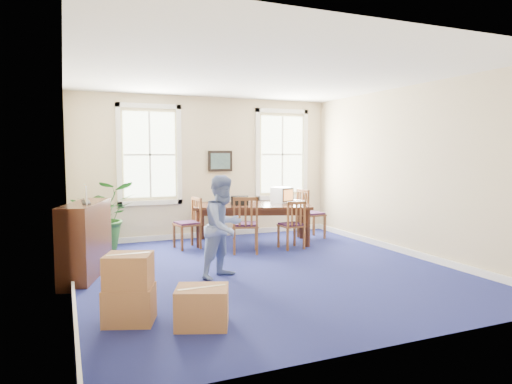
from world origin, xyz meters
name	(u,v)px	position (x,y,z in m)	size (l,w,h in m)	color
floor	(264,270)	(0.00, 0.00, 0.00)	(6.50, 6.50, 0.00)	navy
ceiling	(265,75)	(0.00, 0.00, 3.20)	(6.50, 6.50, 0.00)	white
wall_back	(207,168)	(0.00, 3.25, 1.60)	(6.50, 6.50, 0.00)	beige
wall_front	(399,188)	(0.00, -3.25, 1.60)	(6.50, 6.50, 0.00)	beige
wall_left	(67,178)	(-3.00, 0.00, 1.60)	(6.50, 6.50, 0.00)	beige
wall_right	(409,171)	(3.00, 0.00, 1.60)	(6.50, 6.50, 0.00)	beige
baseboard_back	(208,234)	(0.00, 3.22, 0.06)	(6.00, 0.04, 0.12)	white
baseboard_left	(73,286)	(-2.97, 0.00, 0.06)	(0.04, 6.50, 0.12)	white
baseboard_right	(406,251)	(2.97, 0.00, 0.06)	(0.04, 6.50, 0.12)	white
window_left	(150,155)	(-1.30, 3.23, 1.90)	(1.40, 0.12, 2.20)	white
window_right	(282,154)	(1.90, 3.23, 1.90)	(1.40, 0.12, 2.20)	white
wall_picture	(220,161)	(0.30, 3.20, 1.75)	(0.58, 0.06, 0.48)	black
conference_table	(253,224)	(0.69, 2.17, 0.42)	(2.45, 1.11, 0.84)	#412012
crt_tv	(282,195)	(1.41, 2.23, 1.01)	(0.38, 0.42, 0.35)	#B7B7BC
game_console	(296,201)	(1.75, 2.17, 0.86)	(0.18, 0.22, 0.06)	white
equipment_bag	(240,200)	(0.41, 2.23, 0.93)	(0.37, 0.24, 0.19)	black
chair_near_left	(245,224)	(0.19, 1.34, 0.56)	(0.50, 0.50, 1.11)	brown
chair_near_right	(291,224)	(1.19, 1.34, 0.49)	(0.44, 0.44, 0.98)	brown
chair_end_left	(187,223)	(-0.76, 2.17, 0.52)	(0.46, 0.46, 1.03)	brown
chair_end_right	(311,213)	(2.14, 2.17, 0.56)	(0.51, 0.51, 1.13)	brown
man	(224,227)	(-0.77, -0.16, 0.80)	(0.78, 0.60, 1.60)	#7086BF
credenza	(86,237)	(-2.75, 0.80, 0.61)	(0.44, 1.55, 1.22)	#412012
brochure_rack	(86,190)	(-2.73, 0.80, 1.37)	(0.12, 0.67, 0.29)	#99999E
potted_plant	(104,215)	(-2.33, 2.66, 0.70)	(1.25, 1.09, 1.39)	#1F4E1B
cardboard_boxes	(146,282)	(-2.18, -1.46, 0.42)	(1.48, 1.48, 0.84)	#A56D41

